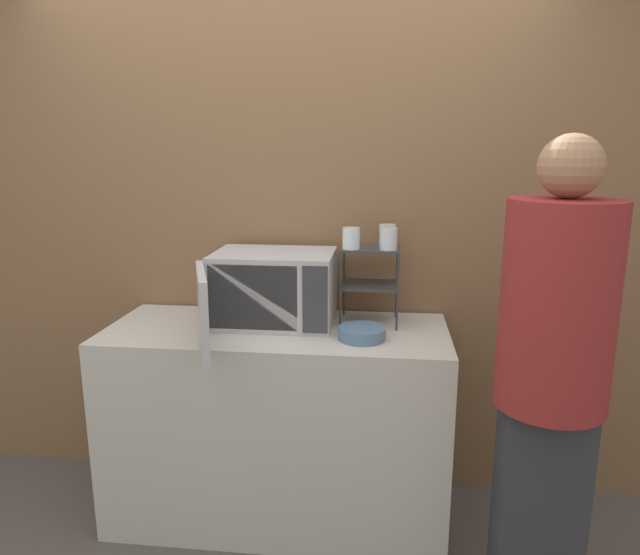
# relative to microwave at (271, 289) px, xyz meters

# --- Properties ---
(ground_plane) EXTENTS (12.00, 12.00, 0.00)m
(ground_plane) POSITION_rel_microwave_xyz_m (0.04, -0.39, -1.11)
(ground_plane) COLOR #4C4742
(wall_back) EXTENTS (8.00, 0.06, 2.60)m
(wall_back) POSITION_rel_microwave_xyz_m (0.04, 0.29, 0.19)
(wall_back) COLOR brown
(wall_back) RESTS_ON ground_plane
(counter) EXTENTS (1.55, 0.64, 0.94)m
(counter) POSITION_rel_microwave_xyz_m (0.04, -0.07, -0.64)
(counter) COLOR #B7B2A8
(counter) RESTS_ON ground_plane
(microwave) EXTENTS (0.58, 0.80, 0.34)m
(microwave) POSITION_rel_microwave_xyz_m (0.00, 0.00, 0.00)
(microwave) COLOR #ADADB2
(microwave) RESTS_ON counter
(dish_rack) EXTENTS (0.26, 0.23, 0.36)m
(dish_rack) POSITION_rel_microwave_xyz_m (0.45, 0.07, 0.09)
(dish_rack) COLOR #333333
(dish_rack) RESTS_ON counter
(glass_front_left) EXTENTS (0.08, 0.08, 0.10)m
(glass_front_left) POSITION_rel_microwave_xyz_m (0.37, 0.01, 0.24)
(glass_front_left) COLOR silver
(glass_front_left) RESTS_ON dish_rack
(glass_back_right) EXTENTS (0.08, 0.08, 0.10)m
(glass_back_right) POSITION_rel_microwave_xyz_m (0.53, 0.14, 0.24)
(glass_back_right) COLOR silver
(glass_back_right) RESTS_ON dish_rack
(glass_front_right) EXTENTS (0.08, 0.08, 0.10)m
(glass_front_right) POSITION_rel_microwave_xyz_m (0.53, 0.01, 0.24)
(glass_front_right) COLOR silver
(glass_front_right) RESTS_ON dish_rack
(bowl) EXTENTS (0.20, 0.20, 0.05)m
(bowl) POSITION_rel_microwave_xyz_m (0.43, -0.17, -0.14)
(bowl) COLOR slate
(bowl) RESTS_ON counter
(person) EXTENTS (0.39, 0.39, 1.79)m
(person) POSITION_rel_microwave_xyz_m (1.13, -0.49, -0.11)
(person) COLOR #2D2D33
(person) RESTS_ON ground_plane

